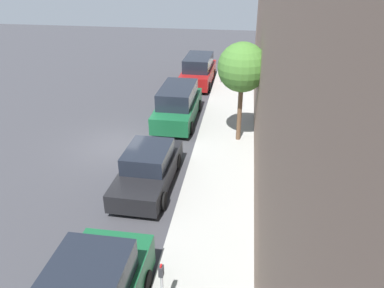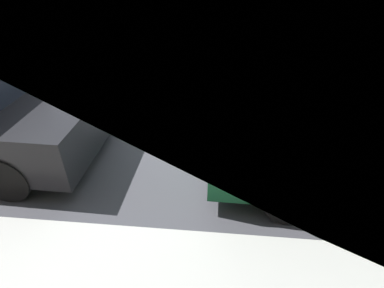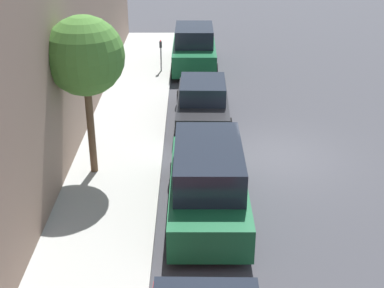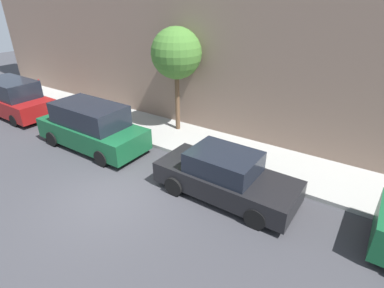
# 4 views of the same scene
# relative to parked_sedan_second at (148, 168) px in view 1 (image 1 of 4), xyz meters

# --- Properties ---
(ground_plane) EXTENTS (60.00, 60.00, 0.00)m
(ground_plane) POSITION_rel_parked_sedan_second_xyz_m (-2.18, 2.95, -0.72)
(ground_plane) COLOR #38383D
(sidewalk) EXTENTS (2.70, 32.00, 0.15)m
(sidewalk) POSITION_rel_parked_sedan_second_xyz_m (2.67, 2.95, -0.65)
(sidewalk) COLOR #9E9E99
(sidewalk) RESTS_ON ground_plane
(building_facade) EXTENTS (2.00, 32.00, 11.77)m
(building_facade) POSITION_rel_parked_sedan_second_xyz_m (5.02, 2.95, 5.16)
(building_facade) COLOR #846B5B
(building_facade) RESTS_ON ground_plane
(parked_sedan_second) EXTENTS (1.92, 4.54, 1.54)m
(parked_sedan_second) POSITION_rel_parked_sedan_second_xyz_m (0.00, 0.00, 0.00)
(parked_sedan_second) COLOR black
(parked_sedan_second) RESTS_ON ground_plane
(parked_minivan_third) EXTENTS (2.02, 4.91, 1.90)m
(parked_minivan_third) POSITION_rel_parked_sedan_second_xyz_m (0.01, 6.26, 0.20)
(parked_minivan_third) COLOR #14512D
(parked_minivan_third) RESTS_ON ground_plane
(parked_minivan_fourth) EXTENTS (2.02, 4.94, 1.90)m
(parked_minivan_fourth) POSITION_rel_parked_sedan_second_xyz_m (0.25, 12.74, 0.20)
(parked_minivan_fourth) COLOR maroon
(parked_minivan_fourth) RESTS_ON ground_plane
(parking_meter_near) EXTENTS (0.11, 0.15, 1.42)m
(parking_meter_near) POSITION_rel_parked_sedan_second_xyz_m (1.77, -5.58, 0.30)
(parking_meter_near) COLOR #ADADB2
(parking_meter_near) RESTS_ON sidewalk
(parking_meter_far) EXTENTS (0.11, 0.15, 1.47)m
(parking_meter_far) POSITION_rel_parked_sedan_second_xyz_m (1.77, 12.63, 0.33)
(parking_meter_far) COLOR #ADADB2
(parking_meter_far) RESTS_ON sidewalk
(street_tree) EXTENTS (2.16, 2.16, 4.54)m
(street_tree) POSITION_rel_parked_sedan_second_xyz_m (3.27, 4.20, 2.86)
(street_tree) COLOR brown
(street_tree) RESTS_ON sidewalk
(fire_hydrant) EXTENTS (0.20, 0.20, 0.69)m
(fire_hydrant) POSITION_rel_parked_sedan_second_xyz_m (1.67, 14.80, -0.23)
(fire_hydrant) COLOR gold
(fire_hydrant) RESTS_ON sidewalk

